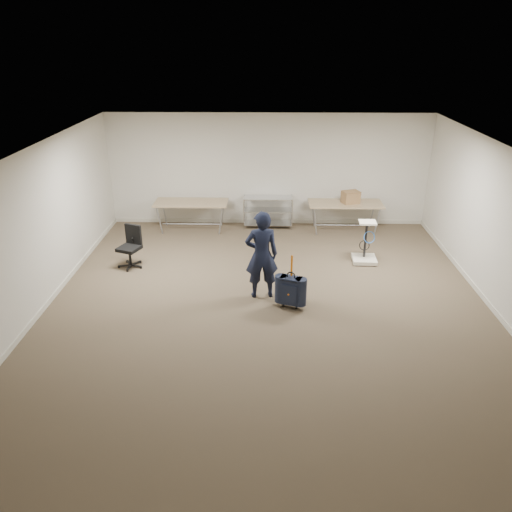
{
  "coord_description": "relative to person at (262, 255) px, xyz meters",
  "views": [
    {
      "loc": [
        -0.05,
        -7.78,
        4.5
      ],
      "look_at": [
        -0.22,
        0.3,
        0.91
      ],
      "focal_mm": 35.0,
      "sensor_mm": 36.0,
      "label": 1
    }
  ],
  "objects": [
    {
      "name": "wire_shelf",
      "position": [
        0.12,
        3.7,
        -0.4
      ],
      "size": [
        1.22,
        0.47,
        0.8
      ],
      "color": "silver",
      "rests_on": "ground"
    },
    {
      "name": "equipment_cart",
      "position": [
        2.2,
        1.58,
        -0.59
      ],
      "size": [
        0.52,
        0.52,
        0.93
      ],
      "color": "beige",
      "rests_on": "ground"
    },
    {
      "name": "office_chair",
      "position": [
        -2.77,
        1.26,
        -0.57
      ],
      "size": [
        0.54,
        0.54,
        0.88
      ],
      "color": "black",
      "rests_on": "ground"
    },
    {
      "name": "ground",
      "position": [
        0.12,
        -0.5,
        -0.84
      ],
      "size": [
        9.0,
        9.0,
        0.0
      ],
      "primitive_type": "plane",
      "color": "#4E412F",
      "rests_on": "ground"
    },
    {
      "name": "person",
      "position": [
        0.0,
        0.0,
        0.0
      ],
      "size": [
        0.66,
        0.48,
        1.68
      ],
      "primitive_type": "imported",
      "rotation": [
        0.0,
        0.0,
        3.28
      ],
      "color": "black",
      "rests_on": "ground"
    },
    {
      "name": "suitcase",
      "position": [
        0.52,
        -0.44,
        -0.49
      ],
      "size": [
        0.42,
        0.33,
        1.02
      ],
      "color": "black",
      "rests_on": "ground"
    },
    {
      "name": "folding_table_left",
      "position": [
        -1.78,
        3.45,
        -0.16
      ],
      "size": [
        1.8,
        0.75,
        0.73
      ],
      "color": "#94755A",
      "rests_on": "ground"
    },
    {
      "name": "room_shell",
      "position": [
        0.12,
        0.88,
        -0.79
      ],
      "size": [
        8.0,
        9.0,
        9.0
      ],
      "color": "beige",
      "rests_on": "ground"
    },
    {
      "name": "cardboard_box",
      "position": [
        2.14,
        3.45,
        0.04
      ],
      "size": [
        0.47,
        0.41,
        0.3
      ],
      "primitive_type": "cube",
      "rotation": [
        0.0,
        0.0,
        0.34
      ],
      "color": "#A47C4C",
      "rests_on": "folding_table_right"
    },
    {
      "name": "folding_table_right",
      "position": [
        2.02,
        3.45,
        -0.16
      ],
      "size": [
        1.8,
        0.75,
        0.73
      ],
      "color": "#94755A",
      "rests_on": "ground"
    }
  ]
}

